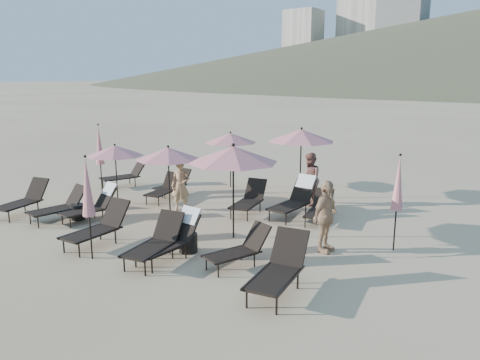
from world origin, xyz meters
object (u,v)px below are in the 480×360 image
Objects in this scene: lounger_12 at (156,241)px; umbrella_open_0 at (115,151)px; lounger_1 at (60,206)px; lounger_2 at (99,226)px; umbrella_open_2 at (233,155)px; umbrella_open_4 at (301,136)px; lounger_6 at (125,174)px; lounger_9 at (249,199)px; lounger_11 at (320,208)px; side_table_1 at (188,243)px; lounger_3 at (173,237)px; lounger_8 at (164,189)px; lounger_7 at (174,183)px; umbrella_open_3 at (230,138)px; beachgoer_b at (310,179)px; lounger_0 at (24,199)px; lounger_5 at (279,268)px; beachgoer_a at (181,186)px; umbrella_closed_0 at (87,188)px; umbrella_closed_1 at (398,184)px; side_table_0 at (78,212)px; beachgoer_c at (325,217)px; umbrella_closed_2 at (99,145)px; lounger_4 at (240,248)px; lounger_13 at (93,204)px; umbrella_open_1 at (168,154)px.

umbrella_open_0 is at bearing 137.67° from lounger_12.
lounger_2 reaches higher than lounger_1.
umbrella_open_4 is at bearing 96.90° from umbrella_open_2.
lounger_9 is (5.89, -0.28, -0.01)m from lounger_6.
side_table_1 is at bearing -123.08° from lounger_11.
lounger_8 is (-3.82, 3.61, -0.11)m from lounger_3.
lounger_7 is 2.70m from umbrella_open_3.
beachgoer_b reaches higher than lounger_6.
lounger_0 is 1.17× the size of lounger_11.
lounger_5 is 6.25m from beachgoer_a.
umbrella_closed_0 reaches higher than umbrella_closed_1.
lounger_3 is at bearing 5.12° from lounger_1.
umbrella_open_3 reaches higher than beachgoer_a.
lounger_9 is 1.12× the size of beachgoer_a.
umbrella_closed_1 is at bearing 28.20° from lounger_1.
lounger_0 is at bearing -160.83° from side_table_0.
lounger_8 is at bearing 116.39° from umbrella_closed_0.
beachgoer_c is at bearing 35.67° from side_table_1.
umbrella_closed_2 is at bearing 178.15° from lounger_11.
umbrella_closed_2 is at bearing -178.73° from lounger_4.
umbrella_closed_2 is at bearing 158.49° from side_table_1.
side_table_0 is (-2.88, 1.69, -1.45)m from umbrella_closed_0.
umbrella_closed_2 is 3.47m from side_table_0.
lounger_12 is 7.54m from umbrella_open_3.
side_table_0 is (-4.35, 0.57, -0.28)m from lounger_3.
umbrella_open_4 is at bearing -162.24° from beachgoer_b.
umbrella_closed_2 is at bearing 159.16° from umbrella_open_0.
umbrella_open_2 is 5.43× the size of side_table_0.
lounger_5 reaches higher than lounger_1.
beachgoer_c reaches higher than lounger_3.
lounger_8 is 4.85m from beachgoer_b.
lounger_1 is 4.51m from lounger_12.
side_table_1 is (0.28, -6.07, -1.93)m from umbrella_open_4.
beachgoer_a is (3.77, 0.04, -0.95)m from umbrella_closed_2.
umbrella_closed_1 reaches higher than lounger_11.
lounger_13 is at bearing -158.37° from lounger_11.
beachgoer_c is (7.34, 2.17, 0.43)m from lounger_1.
umbrella_open_2 reaches higher than lounger_4.
umbrella_open_3 reaches higher than side_table_0.
lounger_6 is at bearing 130.42° from lounger_2.
lounger_0 is 8.99m from umbrella_open_4.
umbrella_open_4 is at bearing 42.69° from umbrella_open_0.
lounger_11 is 8.06m from umbrella_closed_2.
lounger_0 is at bearing -149.66° from lounger_13.
lounger_5 is 1.05× the size of lounger_6.
umbrella_closed_1 is at bearing 39.85° from umbrella_closed_0.
lounger_13 is at bearing -129.51° from umbrella_open_1.
umbrella_open_4 reaches higher than lounger_9.
lounger_12 is at bearing -31.02° from umbrella_open_0.
lounger_6 reaches higher than lounger_11.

